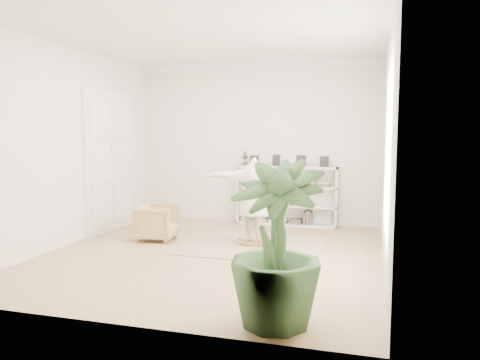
# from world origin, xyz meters

# --- Properties ---
(floor) EXTENTS (6.00, 6.00, 0.00)m
(floor) POSITION_xyz_m (0.00, 0.00, 0.00)
(floor) COLOR #A28454
(floor) RESTS_ON ground
(room_shell) EXTENTS (6.00, 6.00, 6.00)m
(room_shell) POSITION_xyz_m (0.00, 2.94, 3.51)
(room_shell) COLOR silver
(room_shell) RESTS_ON floor
(doors) EXTENTS (0.09, 1.78, 2.92)m
(doors) POSITION_xyz_m (-2.70, 1.30, 1.40)
(doors) COLOR white
(doors) RESTS_ON floor
(bookshelf) EXTENTS (2.20, 0.35, 1.64)m
(bookshelf) POSITION_xyz_m (0.74, 2.82, 0.64)
(bookshelf) COLOR silver
(bookshelf) RESTS_ON floor
(armchair) EXTENTS (0.82, 0.80, 0.66)m
(armchair) POSITION_xyz_m (-1.37, 0.71, 0.33)
(armchair) COLOR tan
(armchair) RESTS_ON floor
(rug) EXTENTS (2.51, 2.02, 0.02)m
(rug) POSITION_xyz_m (0.54, 0.73, 0.01)
(rug) COLOR tan
(rug) RESTS_ON floor
(rocker_board) EXTENTS (0.46, 0.28, 0.10)m
(rocker_board) POSITION_xyz_m (0.54, 0.73, 0.06)
(rocker_board) COLOR olive
(rocker_board) RESTS_ON rug
(person) EXTENTS (1.88, 0.52, 1.52)m
(person) POSITION_xyz_m (0.54, 0.73, 0.88)
(person) COLOR beige
(person) RESTS_ON rocker_board
(houseplant) EXTENTS (1.09, 1.09, 1.77)m
(houseplant) POSITION_xyz_m (1.60, -2.55, 0.88)
(houseplant) COLOR #304F27
(houseplant) RESTS_ON floor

